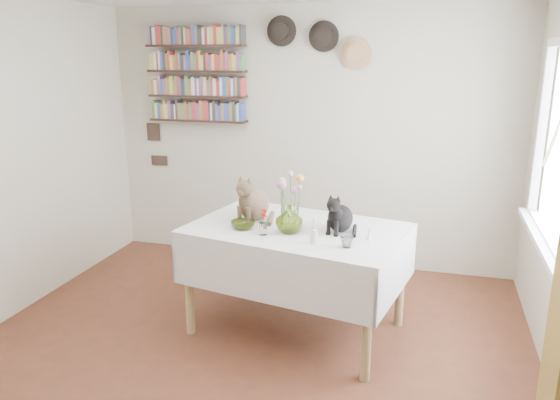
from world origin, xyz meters
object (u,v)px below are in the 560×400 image
(dining_table, at_px, (297,253))
(flower_vase, at_px, (289,219))
(tabby_cat, at_px, (254,196))
(black_cat, at_px, (341,211))
(bookshelf_unit, at_px, (197,75))

(dining_table, xyz_separation_m, flower_vase, (-0.02, -0.13, 0.30))
(dining_table, xyz_separation_m, tabby_cat, (-0.36, 0.11, 0.39))
(black_cat, height_order, flower_vase, black_cat)
(dining_table, xyz_separation_m, bookshelf_unit, (-1.36, 1.37, 1.22))
(dining_table, height_order, black_cat, black_cat)
(black_cat, bearing_deg, tabby_cat, -170.00)
(dining_table, relative_size, bookshelf_unit, 1.70)
(tabby_cat, bearing_deg, black_cat, 5.26)
(flower_vase, height_order, bookshelf_unit, bookshelf_unit)
(tabby_cat, xyz_separation_m, flower_vase, (0.34, -0.24, -0.08))
(tabby_cat, distance_m, flower_vase, 0.42)
(dining_table, bearing_deg, black_cat, 1.29)
(dining_table, height_order, bookshelf_unit, bookshelf_unit)
(tabby_cat, bearing_deg, bookshelf_unit, 142.28)
(bookshelf_unit, bearing_deg, flower_vase, -48.13)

